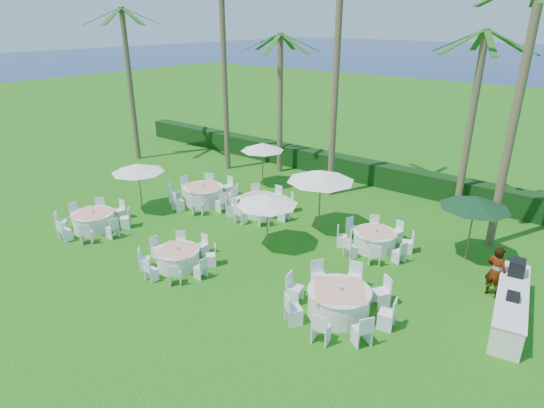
{
  "coord_description": "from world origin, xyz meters",
  "views": [
    {
      "loc": [
        11.58,
        -10.4,
        8.59
      ],
      "look_at": [
        0.66,
        3.59,
        1.3
      ],
      "focal_mm": 30.0,
      "sensor_mm": 36.0,
      "label": 1
    }
  ],
  "objects_px": {
    "banquet_table_c": "(339,301)",
    "banquet_table_d": "(204,194)",
    "umbrella_green": "(476,202)",
    "banquet_table_f": "(374,240)",
    "buffet_table": "(510,304)",
    "staff_person": "(496,272)",
    "banquet_table_b": "(178,258)",
    "umbrella_d": "(321,176)",
    "banquet_table_a": "(94,221)",
    "umbrella_a": "(138,168)",
    "umbrella_c": "(262,147)",
    "umbrella_b": "(267,200)",
    "banquet_table_e": "(259,205)"
  },
  "relations": [
    {
      "from": "umbrella_green",
      "to": "buffet_table",
      "type": "distance_m",
      "value": 4.14
    },
    {
      "from": "banquet_table_a",
      "to": "banquet_table_c",
      "type": "bearing_deg",
      "value": 6.02
    },
    {
      "from": "banquet_table_a",
      "to": "banquet_table_b",
      "type": "bearing_deg",
      "value": 0.99
    },
    {
      "from": "banquet_table_f",
      "to": "umbrella_d",
      "type": "height_order",
      "value": "umbrella_d"
    },
    {
      "from": "banquet_table_a",
      "to": "umbrella_a",
      "type": "xyz_separation_m",
      "value": [
        -0.09,
        2.62,
        1.72
      ]
    },
    {
      "from": "umbrella_b",
      "to": "umbrella_d",
      "type": "height_order",
      "value": "umbrella_d"
    },
    {
      "from": "umbrella_a",
      "to": "umbrella_b",
      "type": "height_order",
      "value": "umbrella_a"
    },
    {
      "from": "banquet_table_d",
      "to": "banquet_table_e",
      "type": "xyz_separation_m",
      "value": [
        3.03,
        0.7,
        -0.03
      ]
    },
    {
      "from": "banquet_table_d",
      "to": "umbrella_green",
      "type": "relative_size",
      "value": 1.33
    },
    {
      "from": "banquet_table_d",
      "to": "buffet_table",
      "type": "height_order",
      "value": "buffet_table"
    },
    {
      "from": "banquet_table_f",
      "to": "umbrella_green",
      "type": "xyz_separation_m",
      "value": [
        3.16,
        1.38,
        1.97
      ]
    },
    {
      "from": "banquet_table_d",
      "to": "umbrella_c",
      "type": "xyz_separation_m",
      "value": [
        0.67,
        3.84,
        1.72
      ]
    },
    {
      "from": "umbrella_c",
      "to": "umbrella_d",
      "type": "bearing_deg",
      "value": -28.29
    },
    {
      "from": "banquet_table_a",
      "to": "banquet_table_d",
      "type": "bearing_deg",
      "value": 73.08
    },
    {
      "from": "umbrella_b",
      "to": "banquet_table_a",
      "type": "bearing_deg",
      "value": -154.73
    },
    {
      "from": "banquet_table_d",
      "to": "umbrella_d",
      "type": "bearing_deg",
      "value": 7.7
    },
    {
      "from": "banquet_table_c",
      "to": "staff_person",
      "type": "relative_size",
      "value": 1.93
    },
    {
      "from": "banquet_table_c",
      "to": "umbrella_d",
      "type": "height_order",
      "value": "umbrella_d"
    },
    {
      "from": "banquet_table_c",
      "to": "umbrella_d",
      "type": "bearing_deg",
      "value": 128.37
    },
    {
      "from": "banquet_table_a",
      "to": "umbrella_b",
      "type": "height_order",
      "value": "umbrella_b"
    },
    {
      "from": "banquet_table_a",
      "to": "umbrella_a",
      "type": "height_order",
      "value": "umbrella_a"
    },
    {
      "from": "banquet_table_c",
      "to": "umbrella_d",
      "type": "xyz_separation_m",
      "value": [
        -3.75,
        4.74,
        2.05
      ]
    },
    {
      "from": "umbrella_a",
      "to": "staff_person",
      "type": "distance_m",
      "value": 15.43
    },
    {
      "from": "banquet_table_c",
      "to": "banquet_table_d",
      "type": "distance_m",
      "value": 10.73
    },
    {
      "from": "umbrella_green",
      "to": "banquet_table_f",
      "type": "bearing_deg",
      "value": -156.48
    },
    {
      "from": "banquet_table_b",
      "to": "buffet_table",
      "type": "bearing_deg",
      "value": 21.67
    },
    {
      "from": "umbrella_d",
      "to": "umbrella_green",
      "type": "relative_size",
      "value": 1.1
    },
    {
      "from": "banquet_table_a",
      "to": "umbrella_green",
      "type": "height_order",
      "value": "umbrella_green"
    },
    {
      "from": "banquet_table_c",
      "to": "banquet_table_d",
      "type": "bearing_deg",
      "value": 158.71
    },
    {
      "from": "banquet_table_a",
      "to": "banquet_table_f",
      "type": "relative_size",
      "value": 1.06
    },
    {
      "from": "banquet_table_c",
      "to": "banquet_table_f",
      "type": "height_order",
      "value": "banquet_table_c"
    },
    {
      "from": "banquet_table_b",
      "to": "banquet_table_c",
      "type": "xyz_separation_m",
      "value": [
        6.17,
        1.12,
        0.08
      ]
    },
    {
      "from": "banquet_table_e",
      "to": "umbrella_d",
      "type": "bearing_deg",
      "value": 2.58
    },
    {
      "from": "banquet_table_d",
      "to": "umbrella_a",
      "type": "relative_size",
      "value": 1.41
    },
    {
      "from": "umbrella_green",
      "to": "umbrella_d",
      "type": "bearing_deg",
      "value": -167.62
    },
    {
      "from": "banquet_table_a",
      "to": "banquet_table_c",
      "type": "xyz_separation_m",
      "value": [
        11.55,
        1.22,
        0.05
      ]
    },
    {
      "from": "banquet_table_c",
      "to": "buffet_table",
      "type": "height_order",
      "value": "buffet_table"
    },
    {
      "from": "banquet_table_e",
      "to": "umbrella_a",
      "type": "height_order",
      "value": "umbrella_a"
    },
    {
      "from": "banquet_table_d",
      "to": "staff_person",
      "type": "bearing_deg",
      "value": 0.59
    },
    {
      "from": "banquet_table_b",
      "to": "banquet_table_f",
      "type": "distance_m",
      "value": 7.7
    },
    {
      "from": "umbrella_a",
      "to": "umbrella_c",
      "type": "height_order",
      "value": "umbrella_c"
    },
    {
      "from": "umbrella_d",
      "to": "buffet_table",
      "type": "distance_m",
      "value": 8.42
    },
    {
      "from": "banquet_table_a",
      "to": "banquet_table_c",
      "type": "relative_size",
      "value": 0.89
    },
    {
      "from": "banquet_table_e",
      "to": "umbrella_d",
      "type": "xyz_separation_m",
      "value": [
        3.21,
        0.14,
        2.08
      ]
    },
    {
      "from": "umbrella_a",
      "to": "banquet_table_f",
      "type": "bearing_deg",
      "value": 17.08
    },
    {
      "from": "banquet_table_b",
      "to": "staff_person",
      "type": "xyz_separation_m",
      "value": [
        9.68,
        5.16,
        0.53
      ]
    },
    {
      "from": "buffet_table",
      "to": "staff_person",
      "type": "relative_size",
      "value": 2.32
    },
    {
      "from": "banquet_table_a",
      "to": "umbrella_green",
      "type": "relative_size",
      "value": 1.19
    },
    {
      "from": "banquet_table_a",
      "to": "banquet_table_b",
      "type": "xyz_separation_m",
      "value": [
        5.38,
        0.09,
        -0.04
      ]
    },
    {
      "from": "umbrella_b",
      "to": "staff_person",
      "type": "xyz_separation_m",
      "value": [
        8.02,
        1.93,
        -1.18
      ]
    }
  ]
}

